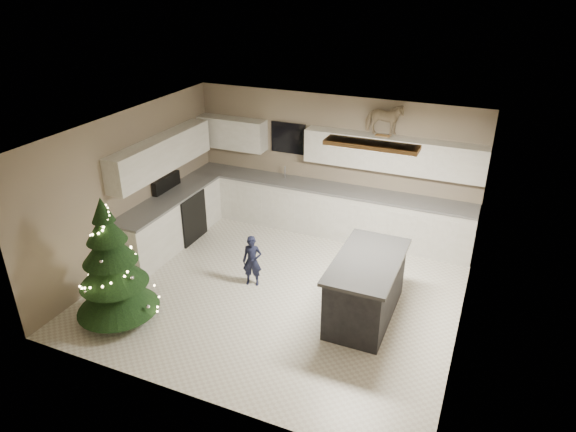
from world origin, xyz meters
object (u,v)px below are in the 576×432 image
at_px(island, 366,288).
at_px(toddler, 252,261).
at_px(bar_stool, 351,263).
at_px(rocking_horse, 384,119).
at_px(christmas_tree, 113,272).

distance_m(island, toddler, 1.89).
distance_m(bar_stool, rocking_horse, 2.64).
xyz_separation_m(toddler, rocking_horse, (1.42, 2.35, 1.87)).
bearing_deg(island, toddler, 177.12).
bearing_deg(toddler, island, -18.58).
height_order(toddler, rocking_horse, rocking_horse).
bearing_deg(rocking_horse, toddler, 141.04).
bearing_deg(rocking_horse, island, -176.91).
distance_m(bar_stool, christmas_tree, 3.52).
distance_m(island, christmas_tree, 3.61).
xyz_separation_m(bar_stool, toddler, (-1.51, -0.39, -0.11)).
height_order(bar_stool, rocking_horse, rocking_horse).
relative_size(island, rocking_horse, 2.45).
bearing_deg(island, rocking_horse, 100.95).
height_order(island, bar_stool, island).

